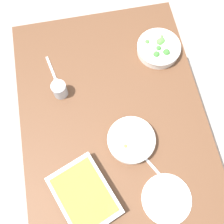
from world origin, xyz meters
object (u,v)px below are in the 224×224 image
at_px(stew_bowl, 131,140).
at_px(drink_cup, 60,90).
at_px(broccoli_bowl, 159,48).
at_px(spoon_by_broccoli, 154,57).
at_px(baking_dish, 84,195).
at_px(side_plate, 166,199).
at_px(spoon_spare, 54,74).
at_px(spoon_by_stew, 147,160).

bearing_deg(stew_bowl, drink_cup, -137.13).
bearing_deg(broccoli_bowl, spoon_by_broccoli, -44.29).
xyz_separation_m(baking_dish, side_plate, (0.08, 0.35, -0.03)).
relative_size(stew_bowl, spoon_spare, 1.27).
distance_m(broccoli_bowl, spoon_spare, 0.57).
xyz_separation_m(drink_cup, spoon_by_broccoli, (-0.11, 0.51, -0.03)).
height_order(stew_bowl, baking_dish, same).
bearing_deg(drink_cup, broccoli_bowl, 104.93).
xyz_separation_m(drink_cup, spoon_spare, (-0.11, -0.02, -0.03)).
distance_m(side_plate, spoon_by_broccoli, 0.72).
bearing_deg(side_plate, stew_bowl, -160.78).
height_order(stew_bowl, side_plate, stew_bowl).
height_order(spoon_by_stew, spoon_by_broccoli, same).
bearing_deg(drink_cup, stew_bowl, 42.87).
distance_m(spoon_by_stew, spoon_by_broccoli, 0.55).
xyz_separation_m(stew_bowl, side_plate, (0.28, 0.10, -0.03)).
bearing_deg(baking_dish, spoon_spare, -174.11).
bearing_deg(stew_bowl, spoon_spare, -143.35).
height_order(stew_bowl, spoon_spare, stew_bowl).
relative_size(baking_dish, spoon_by_broccoli, 2.58).
relative_size(drink_cup, side_plate, 0.39).
bearing_deg(side_plate, drink_cup, -146.82).
relative_size(broccoli_bowl, baking_dish, 0.64).
xyz_separation_m(side_plate, spoon_by_broccoli, (-0.71, 0.12, -0.00)).
xyz_separation_m(baking_dish, spoon_spare, (-0.62, -0.06, -0.03)).
height_order(baking_dish, spoon_spare, baking_dish).
relative_size(baking_dish, spoon_by_stew, 2.21).
height_order(baking_dish, spoon_by_stew, baking_dish).
xyz_separation_m(broccoli_bowl, spoon_by_stew, (0.56, -0.20, -0.03)).
bearing_deg(stew_bowl, baking_dish, -51.46).
distance_m(side_plate, spoon_spare, 0.82).
relative_size(broccoli_bowl, spoon_by_broccoli, 1.65).
relative_size(broccoli_bowl, spoon_by_stew, 1.41).
relative_size(broccoli_bowl, spoon_spare, 1.31).
bearing_deg(drink_cup, side_plate, 33.18).
bearing_deg(spoon_by_stew, baking_dish, -71.40).
bearing_deg(drink_cup, spoon_spare, -167.76).
xyz_separation_m(broccoli_bowl, side_plate, (0.74, -0.15, -0.02)).
bearing_deg(broccoli_bowl, baking_dish, -37.22).
distance_m(drink_cup, spoon_by_broccoli, 0.52).
xyz_separation_m(drink_cup, side_plate, (0.60, 0.39, -0.03)).
height_order(broccoli_bowl, baking_dish, broccoli_bowl).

